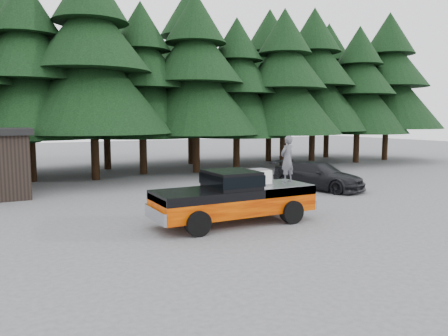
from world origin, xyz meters
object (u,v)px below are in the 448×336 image
pickup_truck (234,205)px  air_compressor (258,178)px  man_on_bed (287,159)px  parked_car (318,176)px

pickup_truck → air_compressor: size_ratio=7.70×
pickup_truck → air_compressor: 1.37m
man_on_bed → parked_car: man_on_bed is taller
air_compressor → man_on_bed: 1.50m
air_compressor → parked_car: (6.68, 4.60, -0.86)m
pickup_truck → man_on_bed: man_on_bed is taller
man_on_bed → pickup_truck: bearing=-13.7°
air_compressor → parked_car: 8.16m
pickup_truck → air_compressor: (1.00, -0.04, 0.93)m
pickup_truck → parked_car: size_ratio=1.19×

